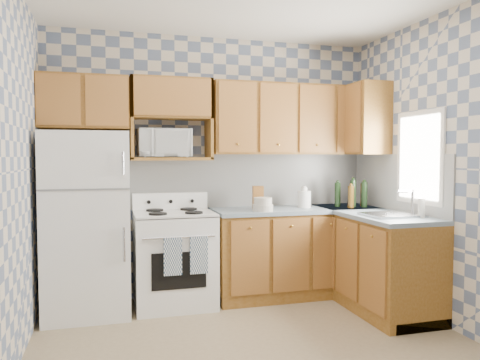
{
  "coord_description": "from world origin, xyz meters",
  "views": [
    {
      "loc": [
        -1.07,
        -3.25,
        1.47
      ],
      "look_at": [
        0.05,
        0.75,
        1.25
      ],
      "focal_mm": 35.0,
      "sensor_mm": 36.0,
      "label": 1
    }
  ],
  "objects_px": {
    "electric_kettle": "(304,199)",
    "refrigerator": "(87,224)",
    "stove_body": "(174,260)",
    "microwave": "(164,143)"
  },
  "relations": [
    {
      "from": "electric_kettle",
      "to": "refrigerator",
      "type": "bearing_deg",
      "value": -178.75
    },
    {
      "from": "refrigerator",
      "to": "electric_kettle",
      "type": "bearing_deg",
      "value": 1.25
    },
    {
      "from": "stove_body",
      "to": "electric_kettle",
      "type": "relative_size",
      "value": 5.14
    },
    {
      "from": "refrigerator",
      "to": "electric_kettle",
      "type": "relative_size",
      "value": 9.6
    },
    {
      "from": "electric_kettle",
      "to": "stove_body",
      "type": "bearing_deg",
      "value": -179.06
    },
    {
      "from": "stove_body",
      "to": "refrigerator",
      "type": "bearing_deg",
      "value": -178.22
    },
    {
      "from": "microwave",
      "to": "electric_kettle",
      "type": "bearing_deg",
      "value": -7.99
    },
    {
      "from": "microwave",
      "to": "electric_kettle",
      "type": "distance_m",
      "value": 1.57
    },
    {
      "from": "refrigerator",
      "to": "microwave",
      "type": "distance_m",
      "value": 1.06
    },
    {
      "from": "refrigerator",
      "to": "microwave",
      "type": "relative_size",
      "value": 3.31
    }
  ]
}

